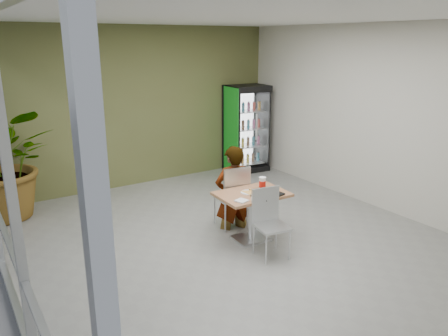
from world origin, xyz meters
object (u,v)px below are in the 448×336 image
at_px(dining_table, 252,206).
at_px(potted_plant, 6,163).
at_px(soda_cup, 262,183).
at_px(cafeteria_tray, 268,195).
at_px(chair_near, 268,217).
at_px(seated_woman, 232,196).
at_px(chair_far, 234,192).
at_px(beverage_fridge, 247,129).

height_order(dining_table, potted_plant, potted_plant).
distance_m(soda_cup, cafeteria_tray, 0.31).
height_order(chair_near, cafeteria_tray, chair_near).
height_order(seated_woman, cafeteria_tray, seated_woman).
bearing_deg(chair_far, dining_table, 93.76).
distance_m(dining_table, cafeteria_tray, 0.34).
relative_size(chair_near, seated_woman, 0.58).
bearing_deg(dining_table, cafeteria_tray, -60.24).
xyz_separation_m(dining_table, chair_near, (-0.07, -0.48, 0.02)).
bearing_deg(beverage_fridge, seated_woman, -124.12).
bearing_deg(dining_table, seated_woman, 86.31).
bearing_deg(chair_near, potted_plant, 138.88).
distance_m(cafeteria_tray, beverage_fridge, 3.85).
bearing_deg(chair_far, soda_cup, 121.71).
distance_m(dining_table, beverage_fridge, 3.75).
bearing_deg(cafeteria_tray, beverage_fridge, 58.63).
relative_size(dining_table, cafeteria_tray, 2.53).
xyz_separation_m(seated_woman, potted_plant, (-2.91, 2.38, 0.43)).
relative_size(chair_near, soda_cup, 5.13).
bearing_deg(cafeteria_tray, seated_woman, 96.45).
relative_size(chair_far, chair_near, 1.08).
bearing_deg(seated_woman, dining_table, 92.79).
bearing_deg(chair_far, cafeteria_tray, 104.39).
relative_size(seated_woman, potted_plant, 0.86).
bearing_deg(beverage_fridge, potted_plant, -172.87).
height_order(seated_woman, soda_cup, seated_woman).
relative_size(chair_far, seated_woman, 0.63).
bearing_deg(potted_plant, cafeteria_tray, -46.47).
distance_m(chair_near, beverage_fridge, 4.19).
height_order(dining_table, cafeteria_tray, cafeteria_tray).
xyz_separation_m(chair_near, seated_woman, (0.11, 1.05, -0.04)).
bearing_deg(seated_woman, cafeteria_tray, 102.93).
xyz_separation_m(chair_far, chair_near, (-0.10, -0.99, -0.04)).
bearing_deg(seated_woman, chair_near, 90.55).
height_order(chair_far, cafeteria_tray, chair_far).
height_order(cafeteria_tray, potted_plant, potted_plant).
height_order(chair_far, beverage_fridge, beverage_fridge).
bearing_deg(dining_table, potted_plant, 134.36).
height_order(seated_woman, potted_plant, potted_plant).
bearing_deg(seated_woman, beverage_fridge, -123.38).
bearing_deg(dining_table, chair_far, 87.28).
height_order(chair_far, potted_plant, potted_plant).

